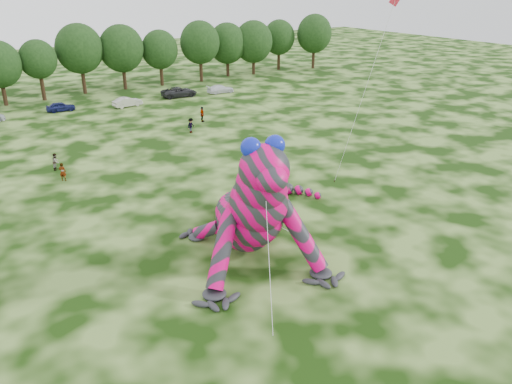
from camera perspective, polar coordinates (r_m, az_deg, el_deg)
The scene contains 21 objects.
ground at distance 29.93m, azimuth 0.04°, elevation -10.59°, with size 240.00×240.00×0.00m, color #16330A.
inflatable_gecko at distance 32.42m, azimuth -1.76°, elevation 1.04°, with size 14.85×17.64×8.82m, color #DD0165, non-canonical shape.
flying_kite at distance 41.90m, azimuth 15.13°, elevation 19.06°, with size 3.62×2.84×15.98m.
tree_8 at distance 79.10m, azimuth -27.21°, elevation 11.97°, with size 6.14×5.53×8.94m, color black, non-canonical shape.
tree_9 at distance 80.29m, azimuth -23.48°, elevation 12.64°, with size 5.27×4.74×8.68m, color black, non-canonical shape.
tree_10 at distance 82.75m, azimuth -19.40°, elevation 14.14°, with size 7.09×6.38×10.50m, color black, non-canonical shape.
tree_11 at distance 84.30m, azimuth -15.03°, elevation 14.65°, with size 7.01×6.31×10.07m, color black, non-canonical shape.
tree_12 at distance 86.21m, azimuth -10.88°, elevation 14.82°, with size 5.99×5.39×8.97m, color black, non-canonical shape.
tree_13 at distance 88.63m, azimuth -6.39°, elevation 15.68°, with size 6.83×6.15×10.13m, color black, non-canonical shape.
tree_14 at distance 93.14m, azimuth -3.29°, elevation 15.92°, with size 6.82×6.14×9.40m, color black, non-canonical shape.
tree_15 at distance 94.98m, azimuth -0.29°, elevation 16.18°, with size 7.17×6.45×9.63m, color black, non-canonical shape.
tree_16 at distance 100.29m, azimuth 2.64°, elevation 16.46°, with size 6.26×5.63×9.37m, color black, non-canonical shape.
tree_17 at distance 102.15m, azimuth 6.65°, elevation 16.72°, with size 6.98×6.28×10.30m, color black, non-canonical shape.
car_4 at distance 73.11m, azimuth -21.43°, elevation 9.07°, with size 1.50×3.74×1.27m, color #151B50.
car_5 at distance 72.95m, azimuth -14.49°, elevation 9.94°, with size 1.43×4.09×1.35m, color #BAB6AA.
car_6 at distance 77.63m, azimuth -8.78°, elevation 11.23°, with size 2.47×5.37×1.49m, color #242427.
car_7 at distance 79.68m, azimuth -4.07°, elevation 11.66°, with size 1.76×4.33×1.26m, color white.
spectator_3 at distance 63.31m, azimuth -6.17°, elevation 8.81°, with size 1.11×0.46×1.90m, color gray.
spectator_2 at distance 58.87m, azimuth -7.44°, elevation 7.55°, with size 1.11×0.64×1.72m, color gray.
spectator_0 at distance 47.40m, azimuth -21.23°, elevation 2.15°, with size 0.61×0.40×1.68m, color gray.
spectator_1 at distance 50.40m, azimuth -21.91°, elevation 3.23°, with size 0.79×0.61×1.62m, color gray.
Camera 1 is at (-13.92, -20.56, 16.72)m, focal length 35.00 mm.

